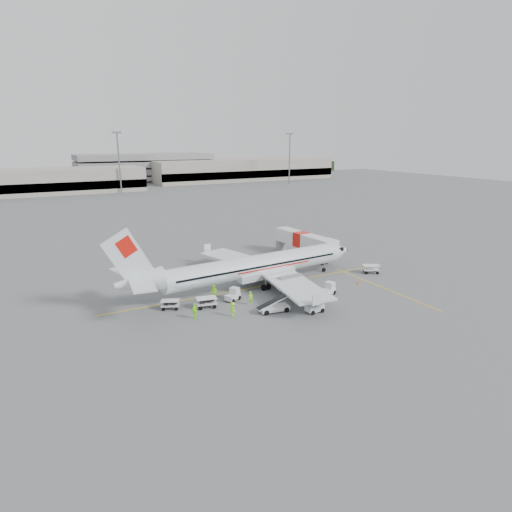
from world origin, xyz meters
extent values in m
plane|color=#56595B|center=(0.00, 0.00, 0.00)|extent=(360.00, 360.00, 0.00)
cube|color=yellow|center=(0.00, 0.00, 0.01)|extent=(44.00, 0.20, 0.01)
cube|color=yellow|center=(14.00, -8.00, 0.01)|extent=(0.20, 20.00, 0.01)
cone|color=#EC5916|center=(12.15, -5.62, 0.28)|extent=(0.35, 0.35, 0.56)
cone|color=#EC5916|center=(3.22, 19.71, 0.35)|extent=(0.43, 0.43, 0.71)
cone|color=#EC5916|center=(3.13, -8.88, 0.35)|extent=(0.43, 0.43, 0.71)
imported|color=#79E017|center=(-4.70, -5.29, 0.85)|extent=(0.67, 0.49, 1.70)
imported|color=#79E017|center=(-7.90, -1.50, 0.93)|extent=(1.06, 1.13, 1.86)
imported|color=#79E017|center=(-8.12, -7.44, 0.84)|extent=(0.79, 1.17, 1.67)
imported|color=#79E017|center=(-12.17, -6.02, 0.92)|extent=(1.15, 0.95, 1.84)
camera|label=1|loc=(-27.37, -48.58, 19.52)|focal=30.00mm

